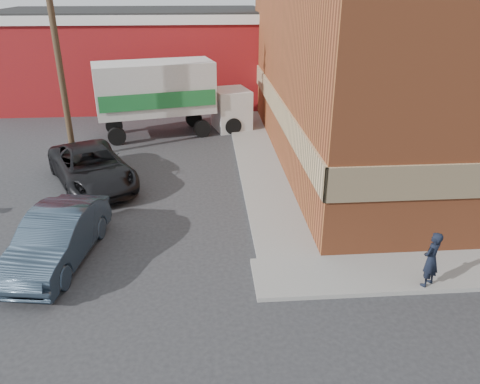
# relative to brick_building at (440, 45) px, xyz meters

# --- Properties ---
(ground) EXTENTS (90.00, 90.00, 0.00)m
(ground) POSITION_rel_brick_building_xyz_m (-8.50, -9.00, -4.68)
(ground) COLOR #28282B
(ground) RESTS_ON ground
(brick_building) EXTENTS (14.25, 18.25, 9.36)m
(brick_building) POSITION_rel_brick_building_xyz_m (0.00, 0.00, 0.00)
(brick_building) COLOR #994827
(brick_building) RESTS_ON ground
(sidewalk_west) EXTENTS (1.80, 18.00, 0.12)m
(sidewalk_west) POSITION_rel_brick_building_xyz_m (-7.90, 0.00, -4.62)
(sidewalk_west) COLOR gray
(sidewalk_west) RESTS_ON ground
(warehouse) EXTENTS (16.30, 8.30, 5.60)m
(warehouse) POSITION_rel_brick_building_xyz_m (-14.50, 11.00, -1.87)
(warehouse) COLOR maroon
(warehouse) RESTS_ON ground
(utility_pole) EXTENTS (2.00, 0.26, 9.00)m
(utility_pole) POSITION_rel_brick_building_xyz_m (-16.00, 0.00, 0.06)
(utility_pole) COLOR #463523
(utility_pole) RESTS_ON ground
(man) EXTENTS (0.66, 0.61, 1.51)m
(man) POSITION_rel_brick_building_xyz_m (-4.62, -10.55, -3.81)
(man) COLOR black
(man) RESTS_ON sidewalk_south
(sedan) EXTENTS (2.21, 4.63, 1.47)m
(sedan) POSITION_rel_brick_building_xyz_m (-14.31, -8.50, -3.95)
(sedan) COLOR #2E3D4E
(sedan) RESTS_ON ground
(suv_a) EXTENTS (4.50, 5.84, 1.47)m
(suv_a) POSITION_rel_brick_building_xyz_m (-14.49, -3.11, -3.95)
(suv_a) COLOR black
(suv_a) RESTS_ON ground
(box_truck) EXTENTS (7.69, 3.82, 3.64)m
(box_truck) POSITION_rel_brick_building_xyz_m (-11.84, 3.27, -2.58)
(box_truck) COLOR silver
(box_truck) RESTS_ON ground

